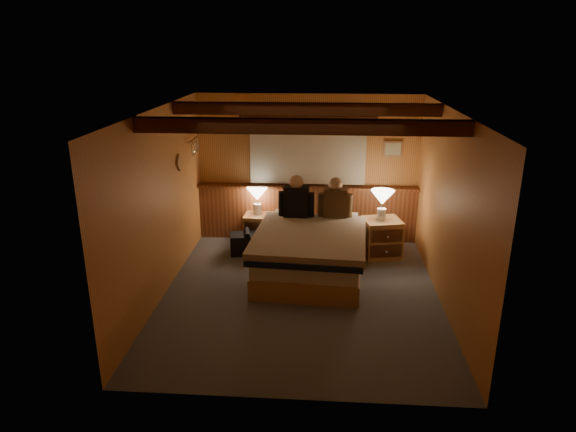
# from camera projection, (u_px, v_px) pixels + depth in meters

# --- Properties ---
(floor) EXTENTS (4.20, 4.20, 0.00)m
(floor) POSITION_uv_depth(u_px,v_px,m) (301.00, 294.00, 6.77)
(floor) COLOR #575E68
(floor) RESTS_ON ground
(ceiling) EXTENTS (4.20, 4.20, 0.00)m
(ceiling) POSITION_uv_depth(u_px,v_px,m) (302.00, 111.00, 6.00)
(ceiling) COLOR tan
(ceiling) RESTS_ON wall_back
(wall_back) EXTENTS (3.60, 0.00, 3.60)m
(wall_back) POSITION_uv_depth(u_px,v_px,m) (308.00, 169.00, 8.37)
(wall_back) COLOR #DB964E
(wall_back) RESTS_ON floor
(wall_left) EXTENTS (0.00, 4.20, 4.20)m
(wall_left) POSITION_uv_depth(u_px,v_px,m) (160.00, 205.00, 6.51)
(wall_left) COLOR #DB964E
(wall_left) RESTS_ON floor
(wall_right) EXTENTS (0.00, 4.20, 4.20)m
(wall_right) POSITION_uv_depth(u_px,v_px,m) (449.00, 211.00, 6.26)
(wall_right) COLOR #DB964E
(wall_right) RESTS_ON floor
(wall_front) EXTENTS (3.60, 0.00, 3.60)m
(wall_front) POSITION_uv_depth(u_px,v_px,m) (290.00, 283.00, 4.40)
(wall_front) COLOR #DB964E
(wall_front) RESTS_ON floor
(wainscot) EXTENTS (3.60, 0.23, 0.94)m
(wainscot) POSITION_uv_depth(u_px,v_px,m) (307.00, 211.00, 8.54)
(wainscot) COLOR brown
(wainscot) RESTS_ON wall_back
(curtain_window) EXTENTS (2.18, 0.09, 1.11)m
(curtain_window) POSITION_uv_depth(u_px,v_px,m) (308.00, 150.00, 8.20)
(curtain_window) COLOR #4E2613
(curtain_window) RESTS_ON wall_back
(ceiling_beams) EXTENTS (3.60, 1.65, 0.16)m
(ceiling_beams) POSITION_uv_depth(u_px,v_px,m) (303.00, 117.00, 6.17)
(ceiling_beams) COLOR #4E2613
(ceiling_beams) RESTS_ON ceiling
(coat_rail) EXTENTS (0.05, 0.55, 0.24)m
(coat_rail) POSITION_uv_depth(u_px,v_px,m) (194.00, 145.00, 7.84)
(coat_rail) COLOR silver
(coat_rail) RESTS_ON wall_left
(framed_print) EXTENTS (0.30, 0.04, 0.25)m
(framed_print) POSITION_uv_depth(u_px,v_px,m) (393.00, 149.00, 8.14)
(framed_print) COLOR tan
(framed_print) RESTS_ON wall_back
(bed) EXTENTS (1.64, 2.04, 0.66)m
(bed) POSITION_uv_depth(u_px,v_px,m) (310.00, 252.00, 7.26)
(bed) COLOR #B7834E
(bed) RESTS_ON floor
(nightstand_left) EXTENTS (0.47, 0.43, 0.50)m
(nightstand_left) POSITION_uv_depth(u_px,v_px,m) (259.00, 229.00, 8.41)
(nightstand_left) COLOR #B7834E
(nightstand_left) RESTS_ON floor
(nightstand_right) EXTENTS (0.63, 0.59, 0.60)m
(nightstand_right) POSITION_uv_depth(u_px,v_px,m) (382.00, 238.00, 7.90)
(nightstand_right) COLOR #B7834E
(nightstand_right) RESTS_ON floor
(lamp_left) EXTENTS (0.34, 0.34, 0.44)m
(lamp_left) POSITION_uv_depth(u_px,v_px,m) (257.00, 196.00, 8.28)
(lamp_left) COLOR silver
(lamp_left) RESTS_ON nightstand_left
(lamp_right) EXTENTS (0.35, 0.35, 0.46)m
(lamp_right) POSITION_uv_depth(u_px,v_px,m) (382.00, 199.00, 7.70)
(lamp_right) COLOR silver
(lamp_right) RESTS_ON nightstand_right
(person_left) EXTENTS (0.54, 0.23, 0.66)m
(person_left) POSITION_uv_depth(u_px,v_px,m) (296.00, 199.00, 7.69)
(person_left) COLOR black
(person_left) RESTS_ON bed
(person_right) EXTENTS (0.52, 0.21, 0.63)m
(person_right) POSITION_uv_depth(u_px,v_px,m) (335.00, 201.00, 7.68)
(person_right) COLOR #49341D
(person_right) RESTS_ON bed
(duffel_bag) EXTENTS (0.58, 0.41, 0.38)m
(duffel_bag) POSITION_uv_depth(u_px,v_px,m) (247.00, 243.00, 8.05)
(duffel_bag) COLOR black
(duffel_bag) RESTS_ON floor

